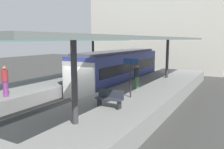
# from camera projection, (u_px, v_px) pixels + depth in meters

# --- Properties ---
(ground_plane) EXTENTS (80.00, 80.00, 0.00)m
(ground_plane) POSITION_uv_depth(u_px,v_px,m) (76.00, 105.00, 15.26)
(ground_plane) COLOR #383835
(platform_left) EXTENTS (4.40, 28.00, 1.00)m
(platform_left) POSITION_uv_depth(u_px,v_px,m) (35.00, 91.00, 17.02)
(platform_left) COLOR gray
(platform_left) RESTS_ON ground_plane
(platform_right) EXTENTS (4.40, 28.00, 1.00)m
(platform_right) POSITION_uv_depth(u_px,v_px,m) (128.00, 105.00, 13.35)
(platform_right) COLOR gray
(platform_right) RESTS_ON ground_plane
(track_ballast) EXTENTS (3.20, 28.00, 0.20)m
(track_ballast) POSITION_uv_depth(u_px,v_px,m) (76.00, 103.00, 15.25)
(track_ballast) COLOR #423F3D
(track_ballast) RESTS_ON ground_plane
(rail_near_side) EXTENTS (0.08, 28.00, 0.14)m
(rail_near_side) POSITION_uv_depth(u_px,v_px,m) (68.00, 99.00, 15.57)
(rail_near_side) COLOR slate
(rail_near_side) RESTS_ON track_ballast
(rail_far_side) EXTENTS (0.08, 28.00, 0.14)m
(rail_far_side) POSITION_uv_depth(u_px,v_px,m) (85.00, 102.00, 14.87)
(rail_far_side) COLOR slate
(rail_far_side) RESTS_ON track_ballast
(commuter_train) EXTENTS (2.78, 11.52, 3.10)m
(commuter_train) POSITION_uv_depth(u_px,v_px,m) (118.00, 69.00, 20.18)
(commuter_train) COLOR #38428C
(commuter_train) RESTS_ON track_ballast
(canopy_left) EXTENTS (4.18, 21.00, 3.30)m
(canopy_left) POSITION_uv_depth(u_px,v_px,m) (47.00, 41.00, 17.68)
(canopy_left) COLOR #333335
(canopy_left) RESTS_ON platform_left
(canopy_right) EXTENTS (4.18, 21.00, 3.41)m
(canopy_right) POSITION_uv_depth(u_px,v_px,m) (139.00, 39.00, 13.99)
(canopy_right) COLOR #333335
(canopy_right) RESTS_ON platform_right
(platform_bench) EXTENTS (1.40, 0.41, 0.86)m
(platform_bench) POSITION_uv_depth(u_px,v_px,m) (110.00, 98.00, 11.18)
(platform_bench) COLOR black
(platform_bench) RESTS_ON platform_right
(platform_sign) EXTENTS (0.90, 0.08, 2.21)m
(platform_sign) POSITION_uv_depth(u_px,v_px,m) (131.00, 69.00, 12.88)
(platform_sign) COLOR #262628
(platform_sign) RESTS_ON platform_right
(passenger_near_bench) EXTENTS (0.36, 0.36, 1.62)m
(passenger_near_bench) POSITION_uv_depth(u_px,v_px,m) (137.00, 77.00, 15.24)
(passenger_near_bench) COLOR #386B3D
(passenger_near_bench) RESTS_ON platform_right
(passenger_mid_platform) EXTENTS (0.36, 0.36, 1.78)m
(passenger_mid_platform) POSITION_uv_depth(u_px,v_px,m) (5.00, 81.00, 13.18)
(passenger_mid_platform) COLOR #7A337A
(passenger_mid_platform) RESTS_ON platform_left
(station_building_backdrop) EXTENTS (18.00, 6.00, 11.00)m
(station_building_backdrop) POSITION_uv_depth(u_px,v_px,m) (156.00, 31.00, 32.33)
(station_building_backdrop) COLOR beige
(station_building_backdrop) RESTS_ON ground_plane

